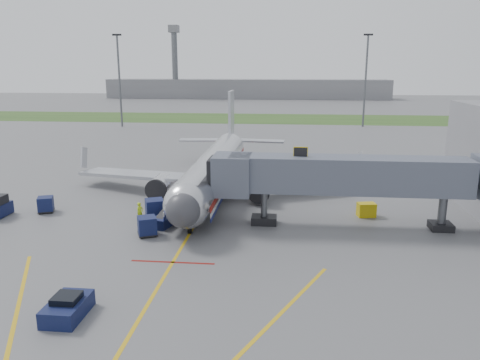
# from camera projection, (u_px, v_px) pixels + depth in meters

# --- Properties ---
(ground) EXTENTS (400.00, 400.00, 0.00)m
(ground) POSITION_uv_depth(u_px,v_px,m) (185.00, 242.00, 36.91)
(ground) COLOR #565659
(ground) RESTS_ON ground
(grass_strip) EXTENTS (300.00, 25.00, 0.01)m
(grass_strip) POSITION_uv_depth(u_px,v_px,m) (258.00, 118.00, 123.89)
(grass_strip) COLOR #2D4C1E
(grass_strip) RESTS_ON ground
(apron_markings) EXTENTS (21.52, 50.00, 0.01)m
(apron_markings) POSITION_uv_depth(u_px,v_px,m) (160.00, 284.00, 29.76)
(apron_markings) COLOR gold
(apron_markings) RESTS_ON ground
(airliner) EXTENTS (32.10, 35.67, 10.25)m
(airliner) POSITION_uv_depth(u_px,v_px,m) (214.00, 168.00, 51.02)
(airliner) COLOR silver
(airliner) RESTS_ON ground
(jet_bridge) EXTENTS (25.30, 4.00, 6.90)m
(jet_bridge) POSITION_uv_depth(u_px,v_px,m) (346.00, 176.00, 39.42)
(jet_bridge) COLOR slate
(jet_bridge) RESTS_ON ground
(light_mast_left) EXTENTS (2.00, 0.44, 20.40)m
(light_mast_left) POSITION_uv_depth(u_px,v_px,m) (119.00, 79.00, 104.96)
(light_mast_left) COLOR #595B60
(light_mast_left) RESTS_ON ground
(light_mast_right) EXTENTS (2.00, 0.44, 20.40)m
(light_mast_right) POSITION_uv_depth(u_px,v_px,m) (366.00, 79.00, 104.39)
(light_mast_right) COLOR #595B60
(light_mast_right) RESTS_ON ground
(distant_terminal) EXTENTS (120.00, 14.00, 8.00)m
(distant_terminal) POSITION_uv_depth(u_px,v_px,m) (247.00, 89.00, 201.25)
(distant_terminal) COLOR slate
(distant_terminal) RESTS_ON ground
(control_tower) EXTENTS (4.00, 4.00, 30.00)m
(control_tower) POSITION_uv_depth(u_px,v_px,m) (175.00, 57.00, 196.21)
(control_tower) COLOR #595B60
(control_tower) RESTS_ON ground
(pushback_tug) EXTENTS (1.90, 3.10, 1.29)m
(pushback_tug) POSITION_uv_depth(u_px,v_px,m) (67.00, 308.00, 25.78)
(pushback_tug) COLOR #0C1736
(pushback_tug) RESTS_ON ground
(baggage_cart_a) EXTENTS (1.95, 1.95, 1.59)m
(baggage_cart_a) POSITION_uv_depth(u_px,v_px,m) (147.00, 226.00, 38.07)
(baggage_cart_a) COLOR #0C1736
(baggage_cart_a) RESTS_ON ground
(baggage_cart_b) EXTENTS (1.79, 1.79, 1.50)m
(baggage_cart_b) POSITION_uv_depth(u_px,v_px,m) (46.00, 205.00, 44.20)
(baggage_cart_b) COLOR #0C1736
(baggage_cart_b) RESTS_ON ground
(baggage_cart_c) EXTENTS (2.14, 2.14, 1.75)m
(baggage_cart_c) POSITION_uv_depth(u_px,v_px,m) (155.00, 209.00, 42.48)
(baggage_cart_c) COLOR #0C1736
(baggage_cart_c) RESTS_ON ground
(belt_loader) EXTENTS (2.24, 4.35, 2.05)m
(belt_loader) POSITION_uv_depth(u_px,v_px,m) (167.00, 218.00, 40.94)
(belt_loader) COLOR #0C1736
(belt_loader) RESTS_ON ground
(ground_power_cart) EXTENTS (1.76, 1.33, 1.28)m
(ground_power_cart) POSITION_uv_depth(u_px,v_px,m) (366.00, 210.00, 42.99)
(ground_power_cart) COLOR gold
(ground_power_cart) RESTS_ON ground
(ramp_worker) EXTENTS (0.74, 0.83, 1.90)m
(ramp_worker) POSITION_uv_depth(u_px,v_px,m) (140.00, 213.00, 41.05)
(ramp_worker) COLOR #ABCF18
(ramp_worker) RESTS_ON ground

